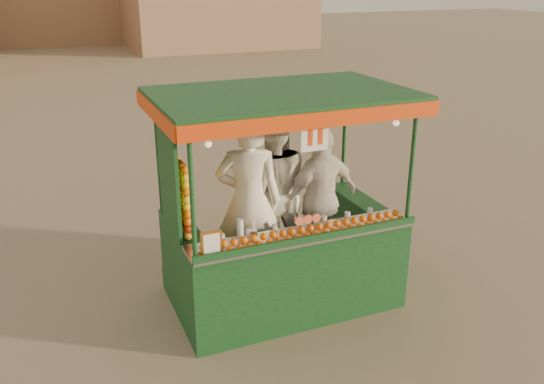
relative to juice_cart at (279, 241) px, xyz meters
name	(u,v)px	position (x,y,z in m)	size (l,w,h in m)	color
ground	(271,293)	(-0.01, 0.23, -0.79)	(90.00, 90.00, 0.00)	#706350
juice_cart	(279,241)	(0.00, 0.00, 0.00)	(2.69, 1.74, 2.44)	#0E3412
vendor_left	(249,201)	(-0.30, 0.14, 0.47)	(0.84, 0.70, 1.96)	white
vendor_middle	(272,190)	(0.09, 0.40, 0.45)	(1.06, 0.90, 1.92)	silver
vendor_right	(321,198)	(0.60, 0.18, 0.36)	(1.08, 0.63, 1.73)	silver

